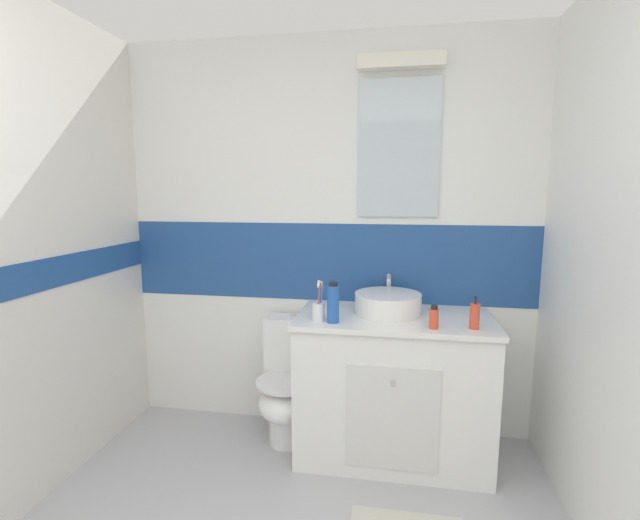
{
  "coord_description": "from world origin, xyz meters",
  "views": [
    {
      "loc": [
        0.44,
        -0.4,
        1.55
      ],
      "look_at": [
        0.06,
        1.8,
        1.21
      ],
      "focal_mm": 25.03,
      "sensor_mm": 36.0,
      "label": 1
    }
  ],
  "objects_px": {
    "toilet": "(289,385)",
    "toothbrush_cup": "(319,310)",
    "shampoo_bottle_tall": "(333,303)",
    "soap_dispenser": "(475,316)",
    "sink_basin": "(388,303)",
    "lotion_bottle_short": "(434,318)"
  },
  "relations": [
    {
      "from": "sink_basin",
      "to": "shampoo_bottle_tall",
      "type": "height_order",
      "value": "shampoo_bottle_tall"
    },
    {
      "from": "toilet",
      "to": "toothbrush_cup",
      "type": "distance_m",
      "value": 0.64
    },
    {
      "from": "sink_basin",
      "to": "toilet",
      "type": "distance_m",
      "value": 0.81
    },
    {
      "from": "lotion_bottle_short",
      "to": "shampoo_bottle_tall",
      "type": "distance_m",
      "value": 0.53
    },
    {
      "from": "toilet",
      "to": "shampoo_bottle_tall",
      "type": "distance_m",
      "value": 0.71
    },
    {
      "from": "sink_basin",
      "to": "toilet",
      "type": "bearing_deg",
      "value": 179.15
    },
    {
      "from": "soap_dispenser",
      "to": "shampoo_bottle_tall",
      "type": "xyz_separation_m",
      "value": [
        -0.74,
        -0.01,
        0.04
      ]
    },
    {
      "from": "soap_dispenser",
      "to": "lotion_bottle_short",
      "type": "bearing_deg",
      "value": -172.02
    },
    {
      "from": "sink_basin",
      "to": "soap_dispenser",
      "type": "bearing_deg",
      "value": -26.35
    },
    {
      "from": "shampoo_bottle_tall",
      "to": "toothbrush_cup",
      "type": "bearing_deg",
      "value": 169.83
    },
    {
      "from": "toilet",
      "to": "toothbrush_cup",
      "type": "height_order",
      "value": "toothbrush_cup"
    },
    {
      "from": "toilet",
      "to": "shampoo_bottle_tall",
      "type": "bearing_deg",
      "value": -38.18
    },
    {
      "from": "toilet",
      "to": "toothbrush_cup",
      "type": "relative_size",
      "value": 3.37
    },
    {
      "from": "shampoo_bottle_tall",
      "to": "soap_dispenser",
      "type": "bearing_deg",
      "value": 0.9
    },
    {
      "from": "soap_dispenser",
      "to": "lotion_bottle_short",
      "type": "relative_size",
      "value": 1.41
    },
    {
      "from": "toothbrush_cup",
      "to": "soap_dispenser",
      "type": "height_order",
      "value": "toothbrush_cup"
    },
    {
      "from": "lotion_bottle_short",
      "to": "soap_dispenser",
      "type": "bearing_deg",
      "value": 7.98
    },
    {
      "from": "lotion_bottle_short",
      "to": "toilet",
      "type": "bearing_deg",
      "value": 162.79
    },
    {
      "from": "toothbrush_cup",
      "to": "soap_dispenser",
      "type": "relative_size",
      "value": 1.32
    },
    {
      "from": "soap_dispenser",
      "to": "toothbrush_cup",
      "type": "bearing_deg",
      "value": 179.78
    },
    {
      "from": "toothbrush_cup",
      "to": "soap_dispenser",
      "type": "xyz_separation_m",
      "value": [
        0.82,
        -0.0,
        0.01
      ]
    },
    {
      "from": "soap_dispenser",
      "to": "shampoo_bottle_tall",
      "type": "distance_m",
      "value": 0.74
    }
  ]
}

